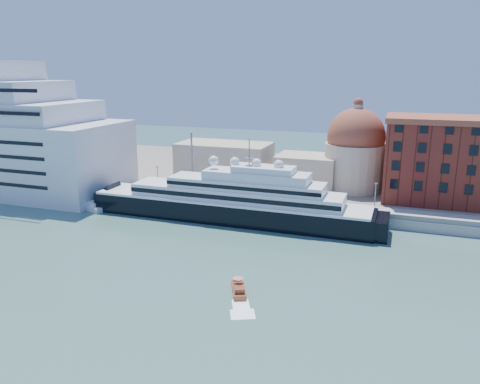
% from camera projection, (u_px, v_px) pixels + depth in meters
% --- Properties ---
extents(ground, '(400.00, 400.00, 0.00)m').
position_uv_depth(ground, '(213.00, 255.00, 97.37)').
color(ground, '#38625F').
rests_on(ground, ground).
extents(quay, '(180.00, 10.00, 2.50)m').
position_uv_depth(quay, '(261.00, 205.00, 128.07)').
color(quay, gray).
rests_on(quay, ground).
extents(land, '(260.00, 72.00, 2.00)m').
position_uv_depth(land, '(295.00, 175.00, 165.54)').
color(land, slate).
rests_on(land, ground).
extents(quay_fence, '(180.00, 0.10, 1.20)m').
position_uv_depth(quay_fence, '(256.00, 203.00, 123.50)').
color(quay_fence, slate).
rests_on(quay_fence, quay).
extents(superyacht, '(82.52, 11.44, 24.66)m').
position_uv_depth(superyacht, '(220.00, 203.00, 119.75)').
color(superyacht, black).
rests_on(superyacht, ground).
extents(service_barge, '(12.15, 7.49, 2.59)m').
position_uv_depth(service_barge, '(91.00, 206.00, 129.11)').
color(service_barge, white).
rests_on(service_barge, ground).
extents(water_taxi, '(4.60, 6.72, 3.05)m').
position_uv_depth(water_taxi, '(239.00, 289.00, 80.47)').
color(water_taxi, maroon).
rests_on(water_taxi, ground).
extents(warehouse, '(43.00, 19.00, 23.25)m').
position_uv_depth(warehouse, '(468.00, 161.00, 124.61)').
color(warehouse, maroon).
rests_on(warehouse, land).
extents(church, '(66.00, 18.00, 25.50)m').
position_uv_depth(church, '(303.00, 157.00, 145.20)').
color(church, beige).
rests_on(church, land).
extents(lamp_posts, '(120.80, 2.40, 18.00)m').
position_uv_depth(lamp_posts, '(215.00, 173.00, 128.37)').
color(lamp_posts, slate).
rests_on(lamp_posts, quay).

